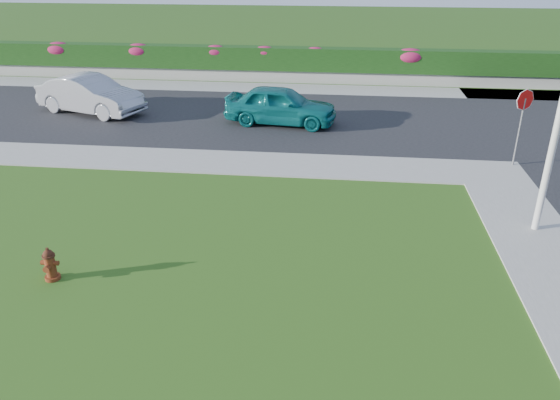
# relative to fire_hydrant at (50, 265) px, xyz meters

# --- Properties ---
(ground) EXTENTS (120.00, 120.00, 0.00)m
(ground) POSITION_rel_fire_hydrant_xyz_m (3.35, -2.06, -0.34)
(ground) COLOR black
(ground) RESTS_ON ground
(street_far) EXTENTS (26.00, 8.00, 0.04)m
(street_far) POSITION_rel_fire_hydrant_xyz_m (-1.65, 11.94, -0.32)
(street_far) COLOR black
(street_far) RESTS_ON ground
(sidewalk_far) EXTENTS (24.00, 2.00, 0.04)m
(sidewalk_far) POSITION_rel_fire_hydrant_xyz_m (-2.65, 6.94, -0.32)
(sidewalk_far) COLOR gray
(sidewalk_far) RESTS_ON ground
(curb_corner) EXTENTS (2.00, 2.00, 0.04)m
(curb_corner) POSITION_rel_fire_hydrant_xyz_m (10.35, 6.94, -0.32)
(curb_corner) COLOR gray
(curb_corner) RESTS_ON ground
(sidewalk_beyond) EXTENTS (34.00, 2.00, 0.04)m
(sidewalk_beyond) POSITION_rel_fire_hydrant_xyz_m (2.35, 16.94, -0.32)
(sidewalk_beyond) COLOR gray
(sidewalk_beyond) RESTS_ON ground
(retaining_wall) EXTENTS (34.00, 0.40, 0.60)m
(retaining_wall) POSITION_rel_fire_hydrant_xyz_m (2.35, 18.44, -0.04)
(retaining_wall) COLOR gray
(retaining_wall) RESTS_ON ground
(hedge) EXTENTS (32.00, 0.90, 1.10)m
(hedge) POSITION_rel_fire_hydrant_xyz_m (2.35, 18.54, 0.81)
(hedge) COLOR black
(hedge) RESTS_ON retaining_wall
(fire_hydrant) EXTENTS (0.37, 0.35, 0.73)m
(fire_hydrant) POSITION_rel_fire_hydrant_xyz_m (0.00, 0.00, 0.00)
(fire_hydrant) COLOR #54210D
(fire_hydrant) RESTS_ON ground
(sedan_teal) EXTENTS (4.39, 2.21, 1.43)m
(sedan_teal) POSITION_rel_fire_hydrant_xyz_m (3.47, 11.22, 0.41)
(sedan_teal) COLOR #0D6465
(sedan_teal) RESTS_ON street_far
(sedan_silver) EXTENTS (4.79, 3.00, 1.49)m
(sedan_silver) POSITION_rel_fire_hydrant_xyz_m (-4.34, 11.84, 0.44)
(sedan_silver) COLOR #9D9EA4
(sedan_silver) RESTS_ON street_far
(utility_pole) EXTENTS (0.16, 0.16, 5.65)m
(utility_pole) POSITION_rel_fire_hydrant_xyz_m (10.50, 3.34, 2.48)
(utility_pole) COLOR silver
(utility_pole) RESTS_ON ground
(stop_sign) EXTENTS (0.59, 0.33, 2.42)m
(stop_sign) POSITION_rel_fire_hydrant_xyz_m (11.14, 7.68, 1.44)
(stop_sign) COLOR slate
(stop_sign) RESTS_ON ground
(flower_clump_a) EXTENTS (1.41, 0.91, 0.71)m
(flower_clump_a) POSITION_rel_fire_hydrant_xyz_m (-8.86, 18.44, 1.07)
(flower_clump_a) COLOR #AB1D46
(flower_clump_a) RESTS_ON hedge
(flower_clump_b) EXTENTS (1.36, 0.88, 0.68)m
(flower_clump_b) POSITION_rel_fire_hydrant_xyz_m (-4.60, 18.44, 1.08)
(flower_clump_b) COLOR #AB1D46
(flower_clump_b) RESTS_ON hedge
(flower_clump_c) EXTENTS (1.22, 0.78, 0.61)m
(flower_clump_c) POSITION_rel_fire_hydrant_xyz_m (-0.61, 18.44, 1.11)
(flower_clump_c) COLOR #AB1D46
(flower_clump_c) RESTS_ON hedge
(flower_clump_d) EXTENTS (1.14, 0.73, 0.57)m
(flower_clump_d) POSITION_rel_fire_hydrant_xyz_m (1.87, 18.44, 1.13)
(flower_clump_d) COLOR #AB1D46
(flower_clump_d) RESTS_ON hedge
(flower_clump_e) EXTENTS (1.06, 0.68, 0.53)m
(flower_clump_e) POSITION_rel_fire_hydrant_xyz_m (4.37, 18.44, 1.15)
(flower_clump_e) COLOR #AB1D46
(flower_clump_e) RESTS_ON hedge
(flower_clump_f) EXTENTS (1.48, 0.95, 0.74)m
(flower_clump_f) POSITION_rel_fire_hydrant_xyz_m (8.95, 18.44, 1.06)
(flower_clump_f) COLOR #AB1D46
(flower_clump_f) RESTS_ON hedge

